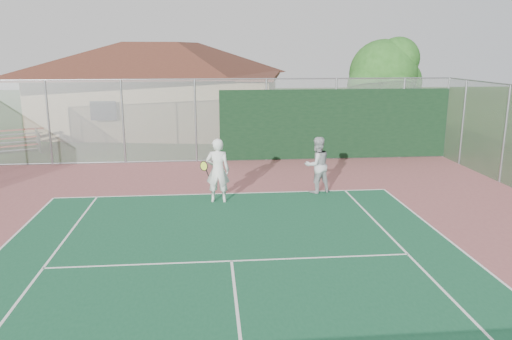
{
  "coord_description": "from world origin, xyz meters",
  "views": [
    {
      "loc": [
        -0.43,
        -4.07,
        4.64
      ],
      "look_at": [
        0.83,
        9.34,
        1.41
      ],
      "focal_mm": 35.0,
      "sensor_mm": 36.0,
      "label": 1
    }
  ],
  "objects_px": {
    "clubhouse": "(163,78)",
    "player_grey_back": "(317,165)",
    "tree": "(385,76)",
    "player_white_front": "(218,171)",
    "bleachers": "(11,140)"
  },
  "relations": [
    {
      "from": "bleachers",
      "to": "tree",
      "type": "height_order",
      "value": "tree"
    },
    {
      "from": "bleachers",
      "to": "tree",
      "type": "bearing_deg",
      "value": -26.66
    },
    {
      "from": "bleachers",
      "to": "player_white_front",
      "type": "distance_m",
      "value": 13.26
    },
    {
      "from": "clubhouse",
      "to": "tree",
      "type": "relative_size",
      "value": 2.93
    },
    {
      "from": "clubhouse",
      "to": "tree",
      "type": "xyz_separation_m",
      "value": [
        10.97,
        -6.66,
        0.39
      ]
    },
    {
      "from": "player_white_front",
      "to": "player_grey_back",
      "type": "relative_size",
      "value": 1.07
    },
    {
      "from": "bleachers",
      "to": "player_white_front",
      "type": "bearing_deg",
      "value": -67.28
    },
    {
      "from": "clubhouse",
      "to": "player_grey_back",
      "type": "xyz_separation_m",
      "value": [
        6.15,
        -14.13,
        -2.15
      ]
    },
    {
      "from": "tree",
      "to": "player_grey_back",
      "type": "xyz_separation_m",
      "value": [
        -4.82,
        -7.47,
        -2.54
      ]
    },
    {
      "from": "clubhouse",
      "to": "bleachers",
      "type": "relative_size",
      "value": 4.91
    },
    {
      "from": "clubhouse",
      "to": "player_white_front",
      "type": "bearing_deg",
      "value": -69.34
    },
    {
      "from": "tree",
      "to": "clubhouse",
      "type": "bearing_deg",
      "value": 148.73
    },
    {
      "from": "player_white_front",
      "to": "player_grey_back",
      "type": "height_order",
      "value": "player_white_front"
    },
    {
      "from": "bleachers",
      "to": "tree",
      "type": "xyz_separation_m",
      "value": [
        17.72,
        -0.92,
        2.96
      ]
    },
    {
      "from": "tree",
      "to": "player_white_front",
      "type": "xyz_separation_m",
      "value": [
        -8.12,
        -8.22,
        -2.47
      ]
    }
  ]
}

